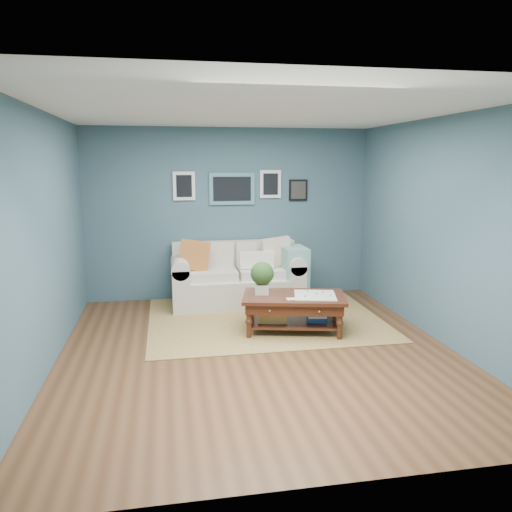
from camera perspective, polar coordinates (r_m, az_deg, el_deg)
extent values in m
plane|color=brown|center=(5.89, 0.21, -10.81)|extent=(5.00, 5.00, 0.00)
plane|color=white|center=(5.52, 0.23, 16.30)|extent=(5.00, 5.00, 0.00)
cube|color=#395664|center=(8.00, -3.06, 4.82)|extent=(4.50, 0.02, 2.70)
cube|color=#395664|center=(3.17, 8.50, -4.15)|extent=(4.50, 0.02, 2.70)
cube|color=#395664|center=(5.60, -23.07, 1.51)|extent=(0.02, 5.00, 2.70)
cube|color=#395664|center=(6.35, 20.63, 2.66)|extent=(0.02, 5.00, 2.70)
cube|color=slate|center=(7.95, -2.76, 7.68)|extent=(0.72, 0.03, 0.50)
cube|color=black|center=(7.93, -2.75, 7.67)|extent=(0.60, 0.01, 0.38)
cube|color=white|center=(7.89, -8.23, 7.92)|extent=(0.34, 0.03, 0.44)
cube|color=white|center=(8.05, 1.66, 8.22)|extent=(0.34, 0.03, 0.44)
cube|color=black|center=(8.16, 4.84, 7.52)|extent=(0.30, 0.03, 0.34)
cube|color=brown|center=(7.04, 0.97, -7.16)|extent=(3.18, 2.55, 0.01)
cube|color=beige|center=(7.71, -2.19, -3.95)|extent=(1.47, 0.91, 0.44)
cube|color=beige|center=(7.95, -2.57, -0.06)|extent=(1.93, 0.23, 0.50)
cube|color=beige|center=(7.61, -8.64, -3.45)|extent=(0.25, 0.91, 0.64)
cube|color=beige|center=(7.84, 4.06, -2.93)|extent=(0.25, 0.91, 0.64)
cylinder|color=beige|center=(7.54, -8.70, -1.07)|extent=(0.27, 0.91, 0.27)
cylinder|color=beige|center=(7.78, 4.09, -0.62)|extent=(0.27, 0.91, 0.27)
cube|color=beige|center=(7.54, -5.11, -2.09)|extent=(0.75, 0.58, 0.13)
cube|color=beige|center=(7.64, 0.80, -1.87)|extent=(0.75, 0.58, 0.13)
cube|color=beige|center=(7.77, -5.33, 0.20)|extent=(0.75, 0.12, 0.37)
cube|color=beige|center=(7.87, 0.39, 0.39)|extent=(0.75, 0.12, 0.37)
cube|color=#D4642B|center=(7.47, -7.05, 0.07)|extent=(0.50, 0.18, 0.49)
cube|color=#F1DFCB|center=(7.71, 2.35, 0.48)|extent=(0.49, 0.19, 0.48)
cube|color=silver|center=(7.54, 0.09, -0.46)|extent=(0.52, 0.12, 0.25)
cube|color=#78B1A7|center=(7.69, 4.30, -2.02)|extent=(0.35, 0.57, 0.83)
cube|color=#351A10|center=(6.43, 4.35, -4.68)|extent=(1.43, 1.03, 0.04)
cube|color=#351A10|center=(6.45, 4.34, -5.42)|extent=(1.33, 0.92, 0.13)
cube|color=#351A10|center=(6.52, 4.31, -7.58)|extent=(1.20, 0.79, 0.03)
sphere|color=gold|center=(6.11, 1.58, -6.28)|extent=(0.03, 0.03, 0.03)
sphere|color=gold|center=(6.13, 7.25, -6.32)|extent=(0.03, 0.03, 0.03)
cylinder|color=#351A10|center=(6.23, -0.82, -7.48)|extent=(0.06, 0.06, 0.44)
cylinder|color=#351A10|center=(6.26, 9.56, -7.53)|extent=(0.06, 0.06, 0.44)
cylinder|color=#351A10|center=(6.78, -0.50, -5.96)|extent=(0.06, 0.06, 0.44)
cylinder|color=#351A10|center=(6.81, 9.00, -6.02)|extent=(0.06, 0.06, 0.44)
cube|color=beige|center=(6.46, 0.71, -3.78)|extent=(0.21, 0.21, 0.13)
sphere|color=#224619|center=(6.41, 0.71, -2.01)|extent=(0.30, 0.30, 0.30)
cube|color=white|center=(6.43, 6.76, -4.47)|extent=(0.62, 0.62, 0.01)
cube|color=#B4884A|center=(6.48, 1.93, -6.54)|extent=(0.42, 0.33, 0.22)
cube|color=navy|center=(6.54, 6.97, -6.91)|extent=(0.30, 0.25, 0.12)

